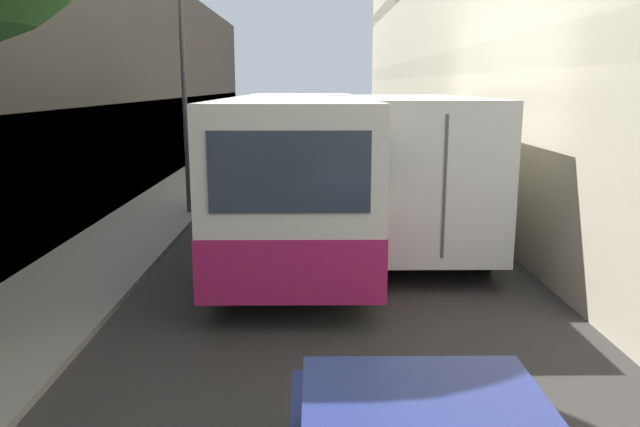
# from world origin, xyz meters

# --- Properties ---
(ground_plane) EXTENTS (150.00, 150.00, 0.00)m
(ground_plane) POSITION_xyz_m (0.00, 15.00, 0.00)
(ground_plane) COLOR #33302D
(sidewalk_left) EXTENTS (2.22, 60.00, 0.10)m
(sidewalk_left) POSITION_xyz_m (-4.25, 15.00, 0.05)
(sidewalk_left) COLOR gray
(sidewalk_left) RESTS_ON ground_plane
(bus) EXTENTS (2.59, 10.21, 3.08)m
(bus) POSITION_xyz_m (-0.49, 15.69, 1.63)
(bus) COLOR silver
(bus) RESTS_ON ground_plane
(box_truck) EXTENTS (2.31, 8.15, 3.08)m
(box_truck) POSITION_xyz_m (1.87, 16.06, 1.65)
(box_truck) COLOR silver
(box_truck) RESTS_ON ground_plane
(street_lamp) EXTENTS (0.36, 0.80, 7.45)m
(street_lamp) POSITION_xyz_m (-3.39, 18.50, 5.20)
(street_lamp) COLOR #38383D
(street_lamp) RESTS_ON sidewalk_left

